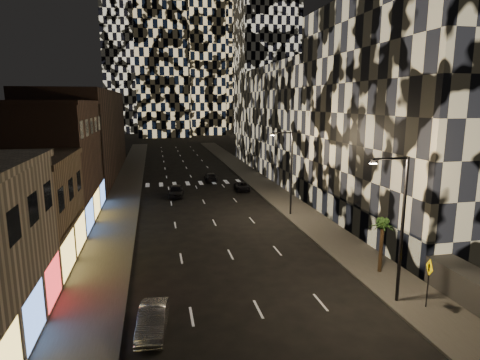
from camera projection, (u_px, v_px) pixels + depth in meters
name	position (u px, v px, depth m)	size (l,w,h in m)	color
sidewalk_left	(127.00, 185.00, 59.45)	(4.00, 120.00, 0.15)	#47443F
sidewalk_right	(257.00, 180.00, 63.54)	(4.00, 120.00, 0.15)	#47443F
curb_left	(141.00, 185.00, 59.88)	(0.20, 120.00, 0.15)	#4C4C47
curb_right	(244.00, 181.00, 63.11)	(0.20, 120.00, 0.15)	#4C4C47
retail_tan	(1.00, 216.00, 29.42)	(10.00, 10.00, 8.00)	#84694F
retail_brown	(43.00, 164.00, 41.04)	(10.00, 15.00, 12.00)	#51382D
retail_filler_left	(85.00, 134.00, 66.29)	(10.00, 40.00, 14.00)	#51382D
midrise_right	(423.00, 115.00, 39.02)	(16.00, 25.00, 22.00)	#232326
midrise_base	(345.00, 213.00, 39.26)	(0.60, 25.00, 3.00)	#383838
midrise_filler_right	(303.00, 121.00, 70.60)	(16.00, 40.00, 18.00)	#232326
streetlight_near	(399.00, 220.00, 23.80)	(2.55, 0.25, 9.00)	black
streetlight_far	(289.00, 167.00, 43.00)	(2.55, 0.25, 9.00)	black
car_silver_parked	(152.00, 320.00, 21.57)	(1.44, 4.13, 1.36)	gray
car_dark_midlane	(176.00, 191.00, 52.45)	(1.84, 4.58, 1.56)	black
car_dark_oncoming	(211.00, 177.00, 63.07)	(1.80, 4.43, 1.28)	black
car_dark_rightlane	(242.00, 187.00, 56.24)	(1.90, 4.12, 1.15)	black
ped_sign	(429.00, 274.00, 23.66)	(0.38, 0.96, 3.01)	black
palm_tree	(382.00, 228.00, 28.47)	(2.04, 2.03, 4.01)	#47331E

